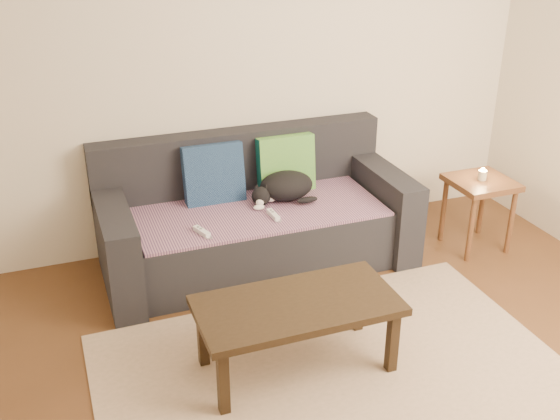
{
  "coord_description": "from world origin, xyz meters",
  "views": [
    {
      "loc": [
        -1.26,
        -2.31,
        2.31
      ],
      "look_at": [
        0.05,
        1.2,
        0.55
      ],
      "focal_mm": 42.0,
      "sensor_mm": 36.0,
      "label": 1
    }
  ],
  "objects_px": {
    "side_table": "(480,192)",
    "coffee_table": "(297,311)",
    "sofa": "(255,221)",
    "wii_remote_a": "(202,232)",
    "cat": "(284,187)",
    "wii_remote_b": "(273,215)"
  },
  "relations": [
    {
      "from": "side_table",
      "to": "coffee_table",
      "type": "distance_m",
      "value": 1.95
    },
    {
      "from": "sofa",
      "to": "wii_remote_a",
      "type": "distance_m",
      "value": 0.56
    },
    {
      "from": "cat",
      "to": "wii_remote_a",
      "type": "relative_size",
      "value": 3.41
    },
    {
      "from": "coffee_table",
      "to": "cat",
      "type": "bearing_deg",
      "value": 72.41
    },
    {
      "from": "sofa",
      "to": "wii_remote_a",
      "type": "bearing_deg",
      "value": -145.43
    },
    {
      "from": "side_table",
      "to": "sofa",
      "type": "bearing_deg",
      "value": 167.19
    },
    {
      "from": "cat",
      "to": "wii_remote_b",
      "type": "xyz_separation_m",
      "value": [
        -0.17,
        -0.23,
        -0.08
      ]
    },
    {
      "from": "wii_remote_b",
      "to": "side_table",
      "type": "bearing_deg",
      "value": -98.1
    },
    {
      "from": "wii_remote_a",
      "to": "wii_remote_b",
      "type": "bearing_deg",
      "value": -100.82
    },
    {
      "from": "wii_remote_a",
      "to": "coffee_table",
      "type": "xyz_separation_m",
      "value": [
        0.28,
        -0.9,
        -0.08
      ]
    },
    {
      "from": "sofa",
      "to": "wii_remote_b",
      "type": "height_order",
      "value": "sofa"
    },
    {
      "from": "side_table",
      "to": "wii_remote_b",
      "type": "bearing_deg",
      "value": 175.38
    },
    {
      "from": "wii_remote_a",
      "to": "coffee_table",
      "type": "relative_size",
      "value": 0.14
    },
    {
      "from": "side_table",
      "to": "cat",
      "type": "bearing_deg",
      "value": 165.31
    },
    {
      "from": "cat",
      "to": "wii_remote_b",
      "type": "height_order",
      "value": "cat"
    },
    {
      "from": "cat",
      "to": "wii_remote_a",
      "type": "distance_m",
      "value": 0.74
    },
    {
      "from": "cat",
      "to": "side_table",
      "type": "bearing_deg",
      "value": 7.85
    },
    {
      "from": "sofa",
      "to": "coffee_table",
      "type": "height_order",
      "value": "sofa"
    },
    {
      "from": "cat",
      "to": "wii_remote_a",
      "type": "xyz_separation_m",
      "value": [
        -0.67,
        -0.31,
        -0.08
      ]
    },
    {
      "from": "wii_remote_a",
      "to": "wii_remote_b",
      "type": "height_order",
      "value": "same"
    },
    {
      "from": "wii_remote_a",
      "to": "side_table",
      "type": "bearing_deg",
      "value": -110.48
    },
    {
      "from": "wii_remote_b",
      "to": "coffee_table",
      "type": "xyz_separation_m",
      "value": [
        -0.22,
        -0.98,
        -0.08
      ]
    }
  ]
}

